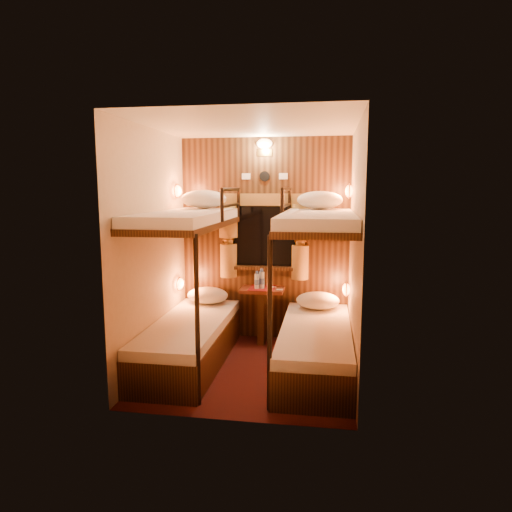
% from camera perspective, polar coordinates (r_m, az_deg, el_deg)
% --- Properties ---
extents(floor, '(2.10, 2.10, 0.00)m').
position_cam_1_polar(floor, '(4.76, -0.71, -13.91)').
color(floor, '#35110E').
rests_on(floor, ground).
extents(ceiling, '(2.10, 2.10, 0.00)m').
position_cam_1_polar(ceiling, '(4.44, -0.77, 16.09)').
color(ceiling, silver).
rests_on(ceiling, wall_back).
extents(wall_back, '(2.40, 0.00, 2.40)m').
position_cam_1_polar(wall_back, '(5.47, 1.11, 2.05)').
color(wall_back, '#C6B293').
rests_on(wall_back, floor).
extents(wall_front, '(2.40, 0.00, 2.40)m').
position_cam_1_polar(wall_front, '(3.42, -3.71, -1.82)').
color(wall_front, '#C6B293').
rests_on(wall_front, floor).
extents(wall_left, '(0.00, 2.40, 2.40)m').
position_cam_1_polar(wall_left, '(4.71, -12.81, 0.81)').
color(wall_left, '#C6B293').
rests_on(wall_left, floor).
extents(wall_right, '(0.00, 2.40, 2.40)m').
position_cam_1_polar(wall_right, '(4.39, 12.24, 0.27)').
color(wall_right, '#C6B293').
rests_on(wall_right, floor).
extents(back_panel, '(2.00, 0.03, 2.40)m').
position_cam_1_polar(back_panel, '(5.46, 1.09, 2.03)').
color(back_panel, black).
rests_on(back_panel, floor).
extents(bunk_left, '(0.72, 1.90, 1.82)m').
position_cam_1_polar(bunk_left, '(4.79, -8.31, -6.79)').
color(bunk_left, black).
rests_on(bunk_left, floor).
extents(bunk_right, '(0.72, 1.90, 1.82)m').
position_cam_1_polar(bunk_right, '(4.58, 7.50, -7.47)').
color(bunk_right, black).
rests_on(bunk_right, floor).
extents(window, '(1.00, 0.12, 0.79)m').
position_cam_1_polar(window, '(5.43, 1.05, 1.80)').
color(window, black).
rests_on(window, back_panel).
extents(curtains, '(1.10, 0.22, 1.00)m').
position_cam_1_polar(curtains, '(5.39, 1.00, 2.63)').
color(curtains, olive).
rests_on(curtains, back_panel).
extents(back_fixtures, '(0.54, 0.09, 0.48)m').
position_cam_1_polar(back_fixtures, '(5.41, 1.07, 13.07)').
color(back_fixtures, black).
rests_on(back_fixtures, back_panel).
extents(reading_lamps, '(2.00, 0.20, 1.25)m').
position_cam_1_polar(reading_lamps, '(5.12, 0.58, 2.06)').
color(reading_lamps, orange).
rests_on(reading_lamps, wall_left).
extents(table, '(0.50, 0.34, 0.66)m').
position_cam_1_polar(table, '(5.42, 0.80, -6.46)').
color(table, maroon).
rests_on(table, floor).
extents(bottle_left, '(0.06, 0.06, 0.21)m').
position_cam_1_polar(bottle_left, '(5.31, 0.12, -3.17)').
color(bottle_left, '#99BFE5').
rests_on(bottle_left, table).
extents(bottle_right, '(0.07, 0.07, 0.24)m').
position_cam_1_polar(bottle_right, '(5.32, 0.72, -3.03)').
color(bottle_right, '#99BFE5').
rests_on(bottle_right, table).
extents(sachet_a, '(0.08, 0.06, 0.01)m').
position_cam_1_polar(sachet_a, '(5.28, 2.97, -4.21)').
color(sachet_a, silver).
rests_on(sachet_a, table).
extents(sachet_b, '(0.08, 0.07, 0.01)m').
position_cam_1_polar(sachet_b, '(5.41, 2.17, -3.90)').
color(sachet_b, silver).
rests_on(sachet_b, table).
extents(pillow_lower_left, '(0.49, 0.35, 0.19)m').
position_cam_1_polar(pillow_lower_left, '(5.47, -6.06, -4.90)').
color(pillow_lower_left, silver).
rests_on(pillow_lower_left, bunk_left).
extents(pillow_lower_right, '(0.49, 0.35, 0.19)m').
position_cam_1_polar(pillow_lower_right, '(5.23, 7.73, -5.53)').
color(pillow_lower_right, silver).
rests_on(pillow_lower_right, bunk_right).
extents(pillow_upper_left, '(0.52, 0.37, 0.21)m').
position_cam_1_polar(pillow_upper_left, '(5.22, -6.54, 7.08)').
color(pillow_upper_left, silver).
rests_on(pillow_upper_left, bunk_left).
extents(pillow_upper_right, '(0.50, 0.35, 0.19)m').
position_cam_1_polar(pillow_upper_right, '(5.06, 7.97, 6.94)').
color(pillow_upper_right, silver).
rests_on(pillow_upper_right, bunk_right).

